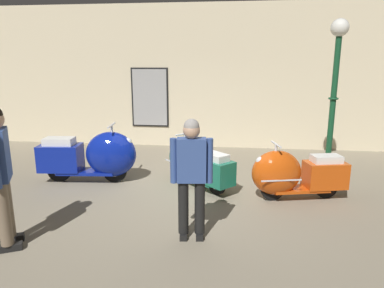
{
  "coord_description": "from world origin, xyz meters",
  "views": [
    {
      "loc": [
        0.84,
        -5.78,
        2.27
      ],
      "look_at": [
        0.09,
        0.44,
        0.79
      ],
      "focal_mm": 32.96,
      "sensor_mm": 36.0,
      "label": 1
    }
  ],
  "objects_px": {
    "lamppost": "(335,85)",
    "visitor_1": "(192,171)",
    "scooter_1": "(194,163)",
    "scooter_2": "(291,174)",
    "scooter_0": "(96,156)",
    "visitor_0": "(0,168)"
  },
  "relations": [
    {
      "from": "scooter_1",
      "to": "scooter_2",
      "type": "xyz_separation_m",
      "value": [
        1.68,
        -0.5,
        0.01
      ]
    },
    {
      "from": "scooter_0",
      "to": "scooter_1",
      "type": "relative_size",
      "value": 1.31
    },
    {
      "from": "visitor_0",
      "to": "visitor_1",
      "type": "height_order",
      "value": "visitor_0"
    },
    {
      "from": "scooter_2",
      "to": "lamppost",
      "type": "height_order",
      "value": "lamppost"
    },
    {
      "from": "visitor_0",
      "to": "visitor_1",
      "type": "distance_m",
      "value": 2.3
    },
    {
      "from": "visitor_1",
      "to": "visitor_0",
      "type": "bearing_deg",
      "value": 95.99
    },
    {
      "from": "scooter_0",
      "to": "scooter_1",
      "type": "height_order",
      "value": "scooter_0"
    },
    {
      "from": "scooter_1",
      "to": "visitor_1",
      "type": "bearing_deg",
      "value": 139.51
    },
    {
      "from": "scooter_2",
      "to": "visitor_0",
      "type": "xyz_separation_m",
      "value": [
        -3.73,
        -2.01,
        0.58
      ]
    },
    {
      "from": "lamppost",
      "to": "visitor_1",
      "type": "distance_m",
      "value": 3.79
    },
    {
      "from": "visitor_0",
      "to": "scooter_0",
      "type": "bearing_deg",
      "value": 58.98
    },
    {
      "from": "scooter_1",
      "to": "lamppost",
      "type": "distance_m",
      "value": 3.04
    },
    {
      "from": "visitor_1",
      "to": "scooter_2",
      "type": "bearing_deg",
      "value": -50.62
    },
    {
      "from": "scooter_1",
      "to": "visitor_1",
      "type": "xyz_separation_m",
      "value": [
        0.2,
        -2.02,
        0.48
      ]
    },
    {
      "from": "scooter_2",
      "to": "visitor_0",
      "type": "relative_size",
      "value": 0.93
    },
    {
      "from": "scooter_2",
      "to": "lamppost",
      "type": "distance_m",
      "value": 2.1
    },
    {
      "from": "lamppost",
      "to": "visitor_0",
      "type": "relative_size",
      "value": 1.71
    },
    {
      "from": "scooter_0",
      "to": "scooter_2",
      "type": "height_order",
      "value": "scooter_0"
    },
    {
      "from": "lamppost",
      "to": "visitor_0",
      "type": "xyz_separation_m",
      "value": [
        -4.63,
        -3.29,
        -0.81
      ]
    },
    {
      "from": "scooter_2",
      "to": "visitor_0",
      "type": "height_order",
      "value": "visitor_0"
    },
    {
      "from": "scooter_2",
      "to": "visitor_0",
      "type": "distance_m",
      "value": 4.28
    },
    {
      "from": "scooter_1",
      "to": "scooter_2",
      "type": "bearing_deg",
      "value": -152.78
    }
  ]
}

